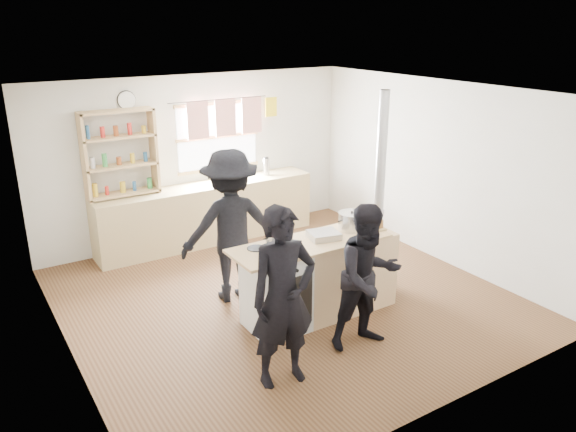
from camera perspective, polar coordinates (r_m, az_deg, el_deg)
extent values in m
cube|color=brown|center=(7.00, -0.37, -8.31)|extent=(5.00, 5.00, 0.01)
cube|color=tan|center=(8.64, -8.18, 0.28)|extent=(3.40, 0.55, 0.90)
cube|color=tan|center=(8.22, -16.32, 2.23)|extent=(1.00, 0.28, 0.03)
cube|color=tan|center=(8.11, -16.59, 4.93)|extent=(1.00, 0.28, 0.03)
cube|color=tan|center=(8.03, -16.86, 7.69)|extent=(1.00, 0.28, 0.03)
cube|color=tan|center=(7.97, -17.11, 10.15)|extent=(1.00, 0.28, 0.03)
cube|color=tan|center=(7.97, -20.01, 5.53)|extent=(0.04, 0.28, 1.20)
cube|color=tan|center=(8.21, -13.48, 6.56)|extent=(0.04, 0.28, 1.20)
cylinder|color=silver|center=(8.92, -2.21, 5.03)|extent=(0.10, 0.10, 0.27)
cube|color=silver|center=(6.17, -1.24, -7.62)|extent=(0.60, 0.60, 0.90)
cube|color=#DAB483|center=(6.63, 5.47, -5.70)|extent=(1.20, 0.60, 0.90)
cube|color=tan|center=(6.20, 2.30, -2.77)|extent=(1.84, 0.64, 0.03)
cylinder|color=black|center=(5.80, -1.44, -3.92)|extent=(0.45, 0.45, 0.05)
cylinder|color=#2E591E|center=(5.80, -1.44, -3.78)|extent=(0.28, 0.28, 0.02)
cube|color=silver|center=(6.29, 3.66, -1.94)|extent=(0.38, 0.35, 0.07)
cube|color=brown|center=(6.28, 3.66, -1.75)|extent=(0.32, 0.30, 0.02)
cylinder|color=#B4B4B7|center=(6.05, -1.21, -2.36)|extent=(0.23, 0.23, 0.16)
cylinder|color=#B4B4B7|center=(6.02, -1.21, -1.62)|extent=(0.24, 0.24, 0.01)
sphere|color=black|center=(6.02, -1.22, -1.50)|extent=(0.03, 0.03, 0.03)
cylinder|color=silver|center=(6.55, 6.47, -0.57)|extent=(0.30, 0.30, 0.20)
cylinder|color=silver|center=(6.52, 6.51, 0.29)|extent=(0.31, 0.31, 0.01)
sphere|color=black|center=(6.51, 6.51, 0.40)|extent=(0.03, 0.03, 0.03)
cube|color=tan|center=(6.61, 8.57, -1.29)|extent=(0.30, 0.24, 0.02)
cube|color=olive|center=(6.59, 8.60, -0.80)|extent=(0.23, 0.14, 0.10)
cube|color=black|center=(7.18, 8.80, -5.80)|extent=(0.35, 0.35, 0.45)
cylinder|color=#ADADB2|center=(6.74, 9.34, 3.86)|extent=(0.12, 0.12, 2.05)
imported|color=black|center=(5.13, -0.49, -8.30)|extent=(0.68, 0.49, 1.74)
imported|color=black|center=(5.79, 8.16, -6.16)|extent=(0.81, 0.66, 1.55)
imported|color=black|center=(6.69, -5.85, -1.04)|extent=(1.31, 0.90, 1.85)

